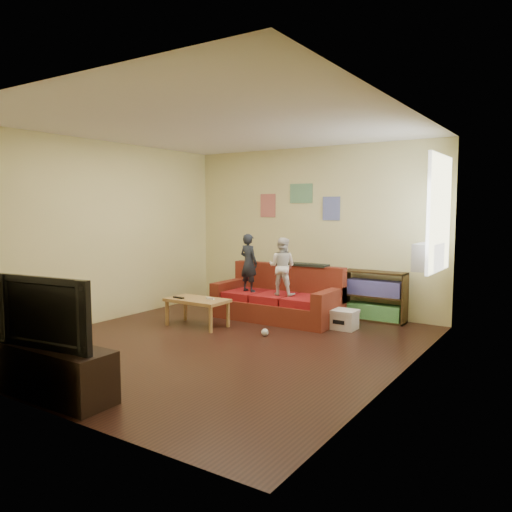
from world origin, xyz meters
The scene contains 17 objects.
room_shell centered at (0.00, 0.00, 1.35)m, with size 4.52×5.02×2.72m.
sofa centered at (-0.13, 1.64, 0.29)m, with size 1.93×0.89×0.85m.
child_a centered at (-0.58, 1.48, 0.86)m, with size 0.33×0.22×0.90m, color #1D222B.
child_b centered at (0.02, 1.48, 0.84)m, with size 0.42×0.33×0.87m, color white.
coffee_table centered at (-0.86, 0.56, 0.35)m, with size 0.90×0.49×0.40m.
remote centered at (-1.11, 0.44, 0.41)m, with size 0.19×0.05×0.02m, color black.
game_controller centered at (-0.66, 0.61, 0.42)m, with size 0.13×0.04×0.03m, color silver.
bookshelf centered at (1.17, 2.30, 0.34)m, with size 0.95×0.28×0.76m.
window centered at (2.22, 1.65, 1.64)m, with size 0.04×1.08×1.48m, color white.
ac_unit centered at (2.10, 1.65, 1.08)m, with size 0.28×0.55×0.35m, color #B7B2A3.
artwork_left centered at (-0.85, 2.48, 1.75)m, with size 0.30×0.01×0.40m, color #D87266.
artwork_center centered at (-0.20, 2.48, 1.95)m, with size 0.42×0.01×0.32m, color #72B27F.
artwork_right centered at (0.35, 2.48, 1.70)m, with size 0.30×0.01×0.38m, color #727FCC.
file_box centered at (0.98, 1.56, 0.14)m, with size 0.40×0.31×0.28m.
tv_stand centered at (-0.20, -2.25, 0.24)m, with size 1.26×0.42×0.47m, color black.
television centered at (-0.20, -2.25, 0.80)m, with size 1.12×0.15×0.65m, color black.
tissue centered at (0.26, 0.62, 0.05)m, with size 0.10×0.10×0.10m, color silver.
Camera 1 is at (3.73, -4.93, 1.71)m, focal length 35.00 mm.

